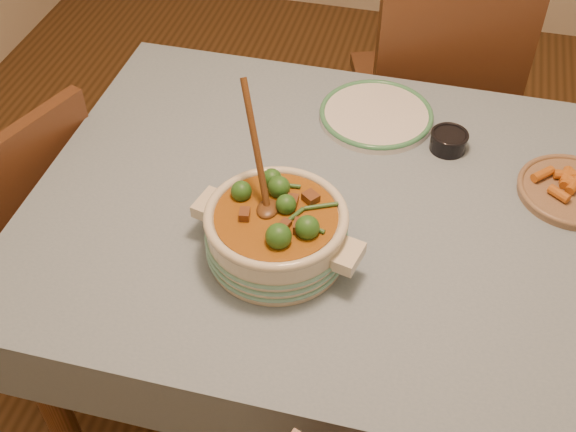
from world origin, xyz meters
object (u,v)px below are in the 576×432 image
(chair_far, at_px, (435,92))
(white_plate, at_px, (376,115))
(condiment_bowl, at_px, (449,140))
(fried_plate, at_px, (572,189))
(dining_table, at_px, (393,243))
(stew_casserole, at_px, (276,229))
(chair_left, at_px, (27,218))

(chair_far, bearing_deg, white_plate, 55.19)
(condiment_bowl, height_order, fried_plate, condiment_bowl)
(condiment_bowl, bearing_deg, chair_far, 96.03)
(condiment_bowl, distance_m, fried_plate, 0.31)
(dining_table, xyz_separation_m, white_plate, (-0.11, 0.34, 0.11))
(stew_casserole, xyz_separation_m, condiment_bowl, (0.32, 0.44, -0.05))
(white_plate, relative_size, chair_far, 0.40)
(white_plate, height_order, chair_left, chair_left)
(chair_left, bearing_deg, chair_far, 145.84)
(stew_casserole, xyz_separation_m, chair_far, (0.27, 0.97, -0.28))
(chair_left, bearing_deg, stew_casserole, 94.97)
(stew_casserole, relative_size, white_plate, 0.98)
(white_plate, height_order, condiment_bowl, condiment_bowl)
(stew_casserole, bearing_deg, white_plate, 75.89)
(fried_plate, bearing_deg, condiment_bowl, 161.48)
(stew_casserole, height_order, white_plate, stew_casserole)
(fried_plate, bearing_deg, dining_table, -156.03)
(white_plate, distance_m, chair_far, 0.52)
(chair_far, bearing_deg, dining_table, 69.56)
(condiment_bowl, relative_size, fried_plate, 0.37)
(stew_casserole, height_order, fried_plate, stew_casserole)
(dining_table, height_order, chair_far, chair_far)
(stew_casserole, bearing_deg, condiment_bowl, 53.99)
(condiment_bowl, xyz_separation_m, chair_left, (-1.10, -0.24, -0.31))
(chair_far, bearing_deg, fried_plate, 100.69)
(fried_plate, height_order, chair_left, chair_left)
(chair_far, xyz_separation_m, chair_left, (-1.04, -0.77, -0.08))
(dining_table, height_order, chair_left, chair_left)
(stew_casserole, distance_m, fried_plate, 0.71)
(dining_table, relative_size, stew_casserole, 4.42)
(stew_casserole, height_order, chair_left, stew_casserole)
(chair_left, bearing_deg, white_plate, 128.61)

